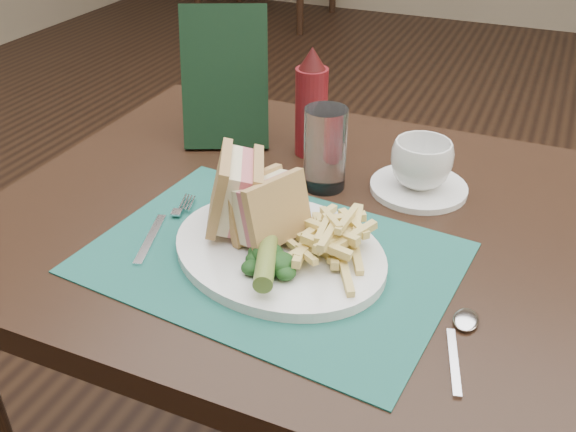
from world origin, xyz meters
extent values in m
plane|color=black|center=(0.00, 0.00, 0.00)|extent=(7.00, 7.00, 0.00)
plane|color=gray|center=(0.00, 3.50, 0.00)|extent=(6.00, 0.00, 6.00)
cube|color=#1B584E|center=(0.01, -0.63, 0.75)|extent=(0.50, 0.38, 0.00)
cylinder|color=#5B722B|center=(0.03, -0.68, 0.79)|extent=(0.06, 0.12, 0.03)
cylinder|color=white|center=(0.14, -0.37, 0.76)|extent=(0.19, 0.19, 0.01)
imported|color=white|center=(0.14, -0.37, 0.80)|extent=(0.11, 0.11, 0.07)
cylinder|color=white|center=(0.01, -0.42, 0.81)|extent=(0.07, 0.07, 0.13)
cube|color=black|center=(-0.21, -0.33, 0.87)|extent=(0.17, 0.14, 0.23)
camera|label=1|loc=(0.30, -1.25, 1.25)|focal=40.00mm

